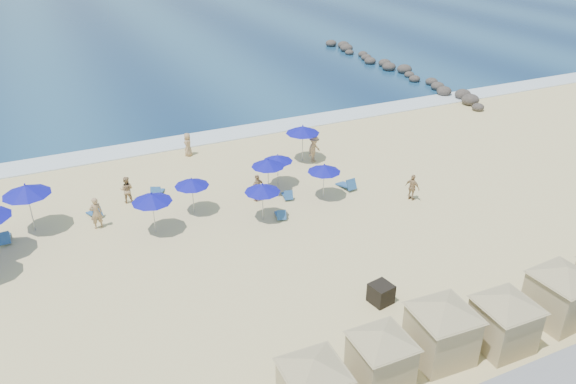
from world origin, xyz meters
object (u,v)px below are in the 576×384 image
at_px(umbrella_9, 324,168).
at_px(umbrella_7, 278,158).
at_px(cabana_3, 506,314).
at_px(umbrella_5, 262,188).
at_px(beachgoer_2, 258,188).
at_px(beachgoer_4, 188,144).
at_px(cabana_4, 563,287).
at_px(umbrella_4, 192,182).
at_px(beachgoer_3, 314,149).
at_px(cabana_0, 313,379).
at_px(beachgoer_0, 96,213).
at_px(umbrella_8, 303,130).
at_px(rock_jetty, 394,68).
at_px(beachgoer_1, 127,190).
at_px(trash_bin, 381,293).
at_px(cabana_2, 443,322).
at_px(umbrella_3, 152,198).
at_px(cabana_1, 382,350).
at_px(umbrella_6, 268,163).
at_px(umbrella_2, 26,190).
at_px(beachgoer_5, 412,187).

bearing_deg(umbrella_9, umbrella_7, 122.94).
xyz_separation_m(cabana_3, umbrella_5, (-4.55, 12.79, 0.36)).
xyz_separation_m(beachgoer_2, beachgoer_4, (-1.80, 8.00, -0.02)).
relative_size(cabana_4, umbrella_5, 2.06).
xyz_separation_m(umbrella_4, umbrella_5, (3.16, -2.31, 0.03)).
bearing_deg(beachgoer_3, cabana_0, -147.16).
distance_m(cabana_3, beachgoer_0, 20.20).
height_order(umbrella_8, beachgoer_0, umbrella_8).
relative_size(cabana_4, beachgoer_4, 2.81).
xyz_separation_m(umbrella_5, beachgoer_0, (-8.19, 2.87, -1.01)).
height_order(cabana_3, umbrella_8, cabana_3).
height_order(rock_jetty, cabana_3, cabana_3).
distance_m(umbrella_9, beachgoer_1, 11.24).
distance_m(beachgoer_0, beachgoer_1, 2.96).
relative_size(cabana_3, umbrella_8, 1.69).
relative_size(rock_jetty, beachgoer_0, 15.06).
xyz_separation_m(rock_jetty, trash_bin, (-21.77, -30.67, 0.08)).
xyz_separation_m(umbrella_4, umbrella_9, (7.30, -1.46, 0.02)).
bearing_deg(umbrella_7, umbrella_8, 41.82).
xyz_separation_m(cabana_2, beachgoer_1, (-8.24, 17.34, -0.81)).
bearing_deg(umbrella_3, cabana_1, -70.15).
bearing_deg(beachgoer_3, beachgoer_1, 152.91).
height_order(umbrella_8, beachgoer_4, umbrella_8).
xyz_separation_m(umbrella_6, umbrella_7, (0.92, 0.69, -0.14)).
bearing_deg(umbrella_3, umbrella_5, -11.31).
height_order(trash_bin, umbrella_5, umbrella_5).
distance_m(cabana_1, umbrella_3, 14.36).
xyz_separation_m(cabana_1, umbrella_2, (-10.54, 16.34, 0.93)).
distance_m(cabana_2, umbrella_8, 18.70).
bearing_deg(beachgoer_4, umbrella_5, 39.58).
bearing_deg(cabana_0, umbrella_9, 60.56).
distance_m(cabana_2, beachgoer_3, 18.37).
xyz_separation_m(rock_jetty, cabana_2, (-21.59, -34.31, 1.25)).
height_order(trash_bin, cabana_2, cabana_2).
bearing_deg(umbrella_8, cabana_4, -82.85).
bearing_deg(cabana_0, beachgoer_3, 62.62).
xyz_separation_m(cabana_4, umbrella_6, (-6.22, 15.34, 0.30)).
bearing_deg(beachgoer_5, cabana_2, 126.97).
distance_m(cabana_0, umbrella_8, 20.74).
distance_m(cabana_0, beachgoer_2, 15.32).
relative_size(cabana_1, umbrella_2, 1.48).
bearing_deg(umbrella_3, beachgoer_2, 9.52).
relative_size(umbrella_2, beachgoer_3, 1.52).
distance_m(umbrella_2, umbrella_8, 16.75).
xyz_separation_m(cabana_1, umbrella_9, (4.83, 13.23, 0.42)).
height_order(cabana_3, umbrella_5, cabana_3).
xyz_separation_m(cabana_3, umbrella_4, (-7.71, 15.10, 0.33)).
distance_m(cabana_1, umbrella_4, 14.90).
bearing_deg(beachgoer_1, umbrella_8, -152.19).
height_order(cabana_2, umbrella_3, cabana_2).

